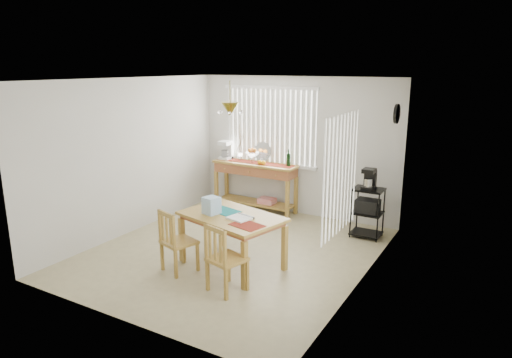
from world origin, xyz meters
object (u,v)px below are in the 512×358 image
Objects in this scene: sideboard at (256,175)px; dining_table at (232,221)px; chair_left at (177,242)px; wire_cart at (367,208)px; chair_right at (225,259)px; cart_items at (369,179)px.

sideboard is 1.07× the size of dining_table.
sideboard reaches higher than chair_left.
chair_right reaches higher than wire_cart.
sideboard is 4.96× the size of cart_items.
wire_cart is at bearing -90.00° from cart_items.
sideboard reaches higher than chair_right.
sideboard reaches higher than dining_table.
sideboard is 2.36m from cart_items.
cart_items is (-0.00, 0.01, 0.49)m from wire_cart.
wire_cart is 0.49m from cart_items.
cart_items is 3.00m from chair_right.
sideboard is at bearing 171.94° from wire_cart.
sideboard is 1.89× the size of chair_right.
cart_items reaches higher than sideboard.
chair_right is (0.34, -0.70, -0.23)m from dining_table.
wire_cart is 3.22m from chair_left.
cart_items is at bearing 90.00° from wire_cart.
chair_right is at bearing -109.63° from cart_items.
chair_left is (-0.55, -0.55, -0.23)m from dining_table.
cart_items reaches higher than dining_table.
dining_table is at bearing -67.55° from sideboard.
wire_cart is 2.46m from dining_table.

